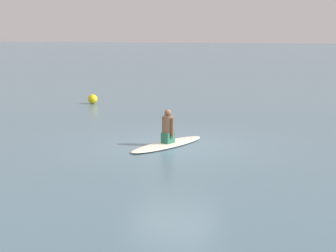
% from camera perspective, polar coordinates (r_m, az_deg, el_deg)
% --- Properties ---
extents(ground_plane, '(400.00, 400.00, 0.00)m').
position_cam_1_polar(ground_plane, '(14.46, 0.73, -2.32)').
color(ground_plane, slate).
extents(surfboard, '(3.07, 1.59, 0.08)m').
position_cam_1_polar(surfboard, '(14.53, -0.01, -2.09)').
color(surfboard, silver).
rests_on(surfboard, ground).
extents(person_paddler, '(0.39, 0.44, 0.99)m').
position_cam_1_polar(person_paddler, '(14.44, -0.01, -0.20)').
color(person_paddler, '#26664C').
rests_on(person_paddler, surfboard).
extents(buoy_marker, '(0.45, 0.45, 0.45)m').
position_cam_1_polar(buoy_marker, '(23.70, -8.63, 3.08)').
color(buoy_marker, yellow).
rests_on(buoy_marker, ground).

